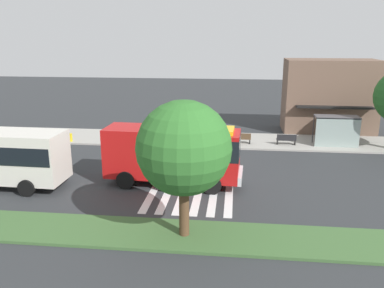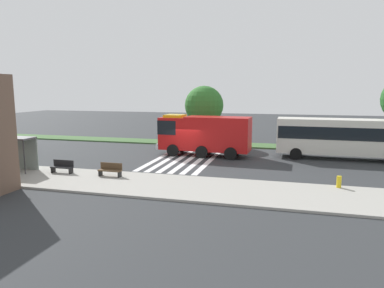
% 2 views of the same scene
% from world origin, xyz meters
% --- Properties ---
extents(ground_plane, '(120.00, 120.00, 0.00)m').
position_xyz_m(ground_plane, '(0.00, 0.00, 0.00)').
color(ground_plane, '#2D3033').
extents(sidewalk, '(60.00, 5.25, 0.14)m').
position_xyz_m(sidewalk, '(0.00, 9.27, 0.07)').
color(sidewalk, '#9E9B93').
rests_on(sidewalk, ground_plane).
extents(median_strip, '(60.00, 3.00, 0.14)m').
position_xyz_m(median_strip, '(0.00, -8.15, 0.07)').
color(median_strip, '#3D6033').
rests_on(median_strip, ground_plane).
extents(crosswalk, '(4.95, 11.97, 0.01)m').
position_xyz_m(crosswalk, '(-0.10, 0.00, 0.01)').
color(crosswalk, silver).
rests_on(crosswalk, ground_plane).
extents(fire_truck, '(8.51, 3.06, 3.69)m').
position_xyz_m(fire_truck, '(-1.12, -1.55, 2.05)').
color(fire_truck, '#B71414').
rests_on(fire_truck, ground_plane).
extents(bus_stop_shelter, '(3.50, 1.40, 2.46)m').
position_xyz_m(bus_stop_shelter, '(10.67, 8.16, 1.89)').
color(bus_stop_shelter, '#4C4C51').
rests_on(bus_stop_shelter, sidewalk).
extents(bench_near_shelter, '(1.60, 0.50, 0.90)m').
position_xyz_m(bench_near_shelter, '(6.67, 8.15, 0.59)').
color(bench_near_shelter, black).
rests_on(bench_near_shelter, sidewalk).
extents(bench_west_of_shelter, '(1.60, 0.50, 0.90)m').
position_xyz_m(bench_west_of_shelter, '(2.93, 8.15, 0.59)').
color(bench_west_of_shelter, '#4C3823').
rests_on(bench_west_of_shelter, sidewalk).
extents(storefront_building, '(8.34, 4.97, 6.83)m').
position_xyz_m(storefront_building, '(11.12, 13.97, 3.41)').
color(storefront_building, brown).
rests_on(storefront_building, ground_plane).
extents(median_tree_west, '(4.21, 4.21, 6.25)m').
position_xyz_m(median_tree_west, '(0.20, -8.15, 4.26)').
color(median_tree_west, '#513823').
rests_on(median_tree_west, median_strip).
extents(fire_hydrant, '(0.28, 0.28, 0.70)m').
position_xyz_m(fire_hydrant, '(-11.67, 7.15, 0.49)').
color(fire_hydrant, gold).
rests_on(fire_hydrant, sidewalk).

